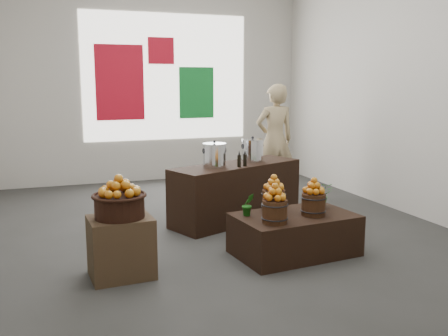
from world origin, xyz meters
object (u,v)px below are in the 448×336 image
object	(u,v)px
stock_pot_center	(252,151)
shopper	(275,140)
stock_pot_left	(214,156)
counter	(236,192)
wicker_basket	(120,206)
display_table	(294,234)
crate	(121,247)

from	to	relation	value
stock_pot_center	shopper	size ratio (longest dim) A/B	0.16
stock_pot_left	stock_pot_center	xyz separation A→B (m)	(0.66, 0.27, 0.00)
counter	shopper	world-z (taller)	shopper
wicker_basket	counter	size ratio (longest dim) A/B	0.25
display_table	shopper	xyz separation A→B (m)	(1.11, 2.87, 0.71)
wicker_basket	display_table	distance (m)	1.99
crate	display_table	bearing A→B (deg)	-0.01
display_table	stock_pot_center	size ratio (longest dim) A/B	4.38
crate	wicker_basket	xyz separation A→B (m)	(0.00, 0.00, 0.41)
counter	display_table	bearing A→B (deg)	-107.74
stock_pot_left	shopper	world-z (taller)	shopper
stock_pot_left	shopper	distance (m)	2.19
stock_pot_left	stock_pot_center	world-z (taller)	same
display_table	counter	distance (m)	1.53
wicker_basket	stock_pot_left	distance (m)	2.01
wicker_basket	stock_pot_center	xyz separation A→B (m)	(2.11, 1.64, 0.23)
crate	shopper	distance (m)	4.23
display_table	stock_pot_left	bearing A→B (deg)	103.72
display_table	counter	xyz separation A→B (m)	(-0.11, 1.52, 0.17)
display_table	stock_pot_center	xyz separation A→B (m)	(0.18, 1.64, 0.72)
counter	stock_pot_left	distance (m)	0.68
counter	crate	bearing A→B (deg)	-162.10
wicker_basket	counter	xyz separation A→B (m)	(1.82, 1.52, -0.32)
crate	wicker_basket	distance (m)	0.41
crate	stock_pot_center	size ratio (longest dim) A/B	2.01
wicker_basket	display_table	size ratio (longest dim) A/B	0.37
wicker_basket	shopper	bearing A→B (deg)	43.30
crate	stock_pot_left	xyz separation A→B (m)	(1.45, 1.37, 0.65)
wicker_basket	shopper	world-z (taller)	shopper
wicker_basket	shopper	distance (m)	4.19
display_table	stock_pot_left	world-z (taller)	stock_pot_left
crate	stock_pot_center	world-z (taller)	stock_pot_center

